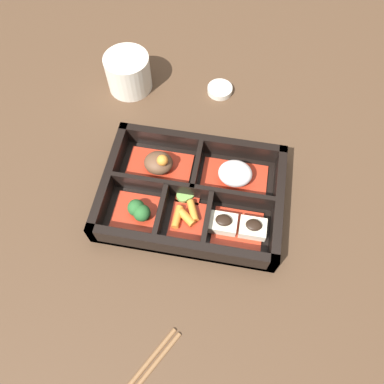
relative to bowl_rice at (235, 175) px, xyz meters
name	(u,v)px	position (x,y,z in m)	size (l,w,h in m)	color
ground_plane	(192,199)	(-0.07, -0.04, -0.03)	(3.00, 3.00, 0.00)	#4C3523
bento_base	(192,198)	(-0.07, -0.04, -0.02)	(0.30, 0.21, 0.01)	black
bento_rim	(192,194)	(-0.07, -0.05, 0.00)	(0.30, 0.21, 0.05)	black
bowl_stew	(159,165)	(-0.13, 0.00, 0.00)	(0.11, 0.07, 0.05)	#B22D19
bowl_rice	(235,175)	(0.00, 0.00, 0.00)	(0.11, 0.07, 0.04)	#B22D19
bowl_greens	(137,210)	(-0.15, -0.09, 0.00)	(0.07, 0.07, 0.03)	#B22D19
bowl_carrots	(185,218)	(-0.07, -0.09, -0.01)	(0.05, 0.07, 0.02)	#B22D19
bowl_tofu	(238,226)	(0.02, -0.09, -0.01)	(0.09, 0.07, 0.03)	#B22D19
bowl_pickles	(186,195)	(-0.08, -0.05, -0.01)	(0.04, 0.03, 0.01)	#B22D19
tea_cup	(128,72)	(-0.24, 0.19, 0.01)	(0.09, 0.09, 0.07)	beige
sauce_dish	(220,90)	(-0.05, 0.21, -0.02)	(0.05, 0.05, 0.01)	beige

